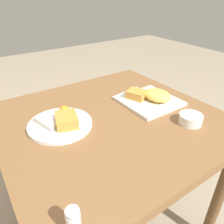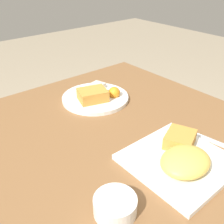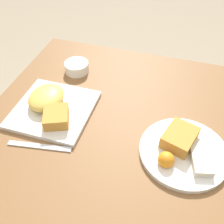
% 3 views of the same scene
% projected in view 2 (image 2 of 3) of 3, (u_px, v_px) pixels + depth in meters
% --- Properties ---
extents(dining_table, '(0.83, 0.87, 0.73)m').
position_uv_depth(dining_table, '(118.00, 151.00, 0.87)').
color(dining_table, brown).
rests_on(dining_table, ground_plane).
extents(plate_square_near, '(0.24, 0.24, 0.06)m').
position_uv_depth(plate_square_near, '(181.00, 158.00, 0.66)').
color(plate_square_near, white).
rests_on(plate_square_near, dining_table).
extents(plate_oval_far, '(0.25, 0.25, 0.05)m').
position_uv_depth(plate_oval_far, '(96.00, 96.00, 0.97)').
color(plate_oval_far, white).
rests_on(plate_oval_far, dining_table).
extents(sauce_ramekin, '(0.09, 0.09, 0.04)m').
position_uv_depth(sauce_ramekin, '(115.00, 205.00, 0.53)').
color(sauce_ramekin, white).
rests_on(sauce_ramekin, dining_table).
extents(butter_knife, '(0.04, 0.19, 0.00)m').
position_uv_depth(butter_knife, '(202.00, 137.00, 0.77)').
color(butter_knife, silver).
rests_on(butter_knife, dining_table).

